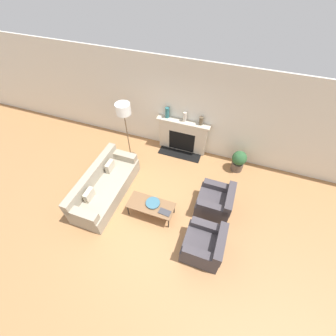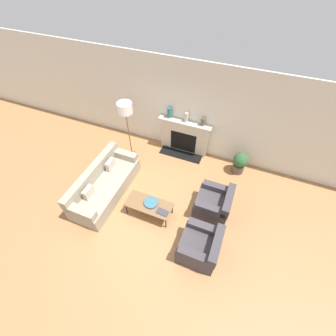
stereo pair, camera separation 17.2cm
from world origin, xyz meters
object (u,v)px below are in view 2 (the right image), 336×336
at_px(fireplace, 184,137).
at_px(armchair_far, 214,204).
at_px(mantel_vase_center_left, 187,117).
at_px(mantel_vase_center_right, 203,122).
at_px(armchair_near, 201,246).
at_px(potted_plant, 240,163).
at_px(coffee_table, 149,205).
at_px(book, 162,212).
at_px(couch, 104,185).
at_px(floor_lamp, 125,112).
at_px(mantel_vase_left, 169,113).
at_px(bowl, 151,202).

relative_size(fireplace, armchair_far, 1.90).
height_order(mantel_vase_center_left, mantel_vase_center_right, mantel_vase_center_left).
distance_m(armchair_near, potted_plant, 2.86).
bearing_deg(coffee_table, book, -12.30).
xyz_separation_m(armchair_near, armchair_far, (0.00, 1.21, 0.00)).
height_order(book, mantel_vase_center_left, mantel_vase_center_left).
bearing_deg(book, fireplace, 102.45).
relative_size(couch, floor_lamp, 1.19).
distance_m(armchair_near, mantel_vase_center_left, 3.62).
relative_size(fireplace, floor_lamp, 0.86).
xyz_separation_m(armchair_far, mantel_vase_left, (-2.02, 1.95, 1.00)).
bearing_deg(bowl, couch, 175.50).
xyz_separation_m(coffee_table, potted_plant, (1.85, 2.33, 0.00)).
height_order(armchair_far, potted_plant, armchair_far).
bearing_deg(fireplace, coffee_table, -90.13).
bearing_deg(armchair_near, armchair_far, 180.00).
xyz_separation_m(bowl, floor_lamp, (-1.49, 1.70, 1.21)).
relative_size(armchair_near, book, 2.87).
xyz_separation_m(bowl, mantel_vase_left, (-0.55, 2.60, 0.87)).
distance_m(bowl, book, 0.39).
xyz_separation_m(couch, mantel_vase_left, (0.91, 2.48, 0.99)).
distance_m(couch, mantel_vase_center_left, 3.04).
bearing_deg(coffee_table, floor_lamp, 129.72).
distance_m(floor_lamp, mantel_vase_left, 1.34).
bearing_deg(mantel_vase_center_left, book, -82.31).
bearing_deg(couch, bowl, -94.50).
xyz_separation_m(armchair_near, potted_plant, (0.35, 2.84, 0.07)).
height_order(couch, potted_plant, couch).
xyz_separation_m(armchair_far, coffee_table, (-1.51, -0.70, 0.07)).
bearing_deg(armchair_near, coffee_table, -108.62).
height_order(fireplace, armchair_near, fireplace).
height_order(armchair_near, floor_lamp, floor_lamp).
relative_size(fireplace, mantel_vase_center_left, 5.59).
height_order(book, mantel_vase_center_right, mantel_vase_center_right).
distance_m(armchair_near, book, 1.19).
bearing_deg(floor_lamp, couch, -89.19).
bearing_deg(coffee_table, armchair_near, -18.62).
distance_m(armchair_far, mantel_vase_center_left, 2.63).
bearing_deg(book, armchair_near, -16.67).
xyz_separation_m(fireplace, armchair_far, (1.50, -1.93, -0.25)).
bearing_deg(fireplace, mantel_vase_left, 178.42).
distance_m(bowl, floor_lamp, 2.56).
bearing_deg(coffee_table, bowl, 53.11).
bearing_deg(couch, mantel_vase_center_left, -30.55).
xyz_separation_m(coffee_table, floor_lamp, (-1.45, 1.75, 1.27)).
bearing_deg(fireplace, floor_lamp, -148.82).
bearing_deg(mantel_vase_center_right, floor_lamp, -155.65).
bearing_deg(mantel_vase_center_left, mantel_vase_center_right, 0.00).
bearing_deg(mantel_vase_left, armchair_far, -43.91).
bearing_deg(mantel_vase_center_left, couch, -120.55).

